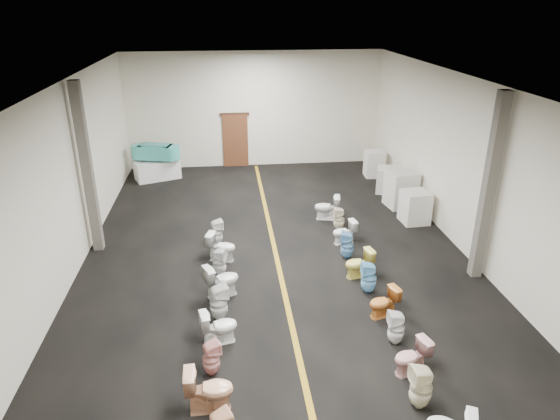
{
  "coord_description": "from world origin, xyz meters",
  "views": [
    {
      "loc": [
        -1.21,
        -11.61,
        6.26
      ],
      "look_at": [
        0.21,
        1.0,
        0.9
      ],
      "focal_mm": 32.0,
      "sensor_mm": 36.0,
      "label": 1
    }
  ],
  "objects_px": {
    "toilet_left_5": "(219,303)",
    "toilet_right_6": "(369,278)",
    "toilet_right_2": "(421,387)",
    "toilet_right_3": "(412,357)",
    "toilet_right_8": "(347,245)",
    "bathtub": "(156,151)",
    "appliance_crate_d": "(374,164)",
    "toilet_right_4": "(396,328)",
    "toilet_left_9": "(216,233)",
    "toilet_right_10": "(339,219)",
    "toilet_left_2": "(209,390)",
    "appliance_crate_b": "(401,189)",
    "toilet_left_8": "(221,247)",
    "toilet_left_7": "(219,262)",
    "toilet_left_6": "(222,280)",
    "toilet_right_11": "(327,207)",
    "appliance_crate_c": "(388,180)",
    "toilet_right_9": "(344,232)",
    "toilet_left_3": "(211,358)",
    "display_table": "(157,170)",
    "appliance_crate_a": "(415,207)",
    "toilet_right_7": "(359,264)",
    "toilet_left_4": "(219,326)",
    "toilet_right_5": "(384,303)"
  },
  "relations": [
    {
      "from": "toilet_right_6",
      "to": "toilet_right_8",
      "type": "relative_size",
      "value": 1.03
    },
    {
      "from": "toilet_left_7",
      "to": "toilet_right_10",
      "type": "distance_m",
      "value": 4.14
    },
    {
      "from": "toilet_left_4",
      "to": "toilet_right_5",
      "type": "distance_m",
      "value": 3.51
    },
    {
      "from": "toilet_right_4",
      "to": "toilet_right_6",
      "type": "relative_size",
      "value": 0.93
    },
    {
      "from": "bathtub",
      "to": "appliance_crate_d",
      "type": "bearing_deg",
      "value": 10.35
    },
    {
      "from": "appliance_crate_b",
      "to": "toilet_left_8",
      "type": "relative_size",
      "value": 1.58
    },
    {
      "from": "appliance_crate_d",
      "to": "toilet_right_9",
      "type": "height_order",
      "value": "appliance_crate_d"
    },
    {
      "from": "appliance_crate_a",
      "to": "toilet_right_4",
      "type": "distance_m",
      "value": 6.11
    },
    {
      "from": "appliance_crate_d",
      "to": "toilet_left_6",
      "type": "distance_m",
      "value": 9.74
    },
    {
      "from": "toilet_right_11",
      "to": "toilet_right_6",
      "type": "bearing_deg",
      "value": 13.82
    },
    {
      "from": "appliance_crate_b",
      "to": "toilet_right_4",
      "type": "xyz_separation_m",
      "value": [
        -2.45,
        -6.89,
        -0.23
      ]
    },
    {
      "from": "appliance_crate_c",
      "to": "toilet_right_2",
      "type": "distance_m",
      "value": 10.2
    },
    {
      "from": "toilet_left_8",
      "to": "toilet_right_10",
      "type": "distance_m",
      "value": 3.72
    },
    {
      "from": "toilet_right_3",
      "to": "toilet_left_4",
      "type": "bearing_deg",
      "value": -126.2
    },
    {
      "from": "toilet_left_5",
      "to": "toilet_right_6",
      "type": "relative_size",
      "value": 1.05
    },
    {
      "from": "toilet_left_6",
      "to": "bathtub",
      "type": "bearing_deg",
      "value": -8.1
    },
    {
      "from": "appliance_crate_b",
      "to": "toilet_right_8",
      "type": "distance_m",
      "value": 4.22
    },
    {
      "from": "bathtub",
      "to": "display_table",
      "type": "bearing_deg",
      "value": 14.69
    },
    {
      "from": "toilet_right_2",
      "to": "toilet_right_3",
      "type": "bearing_deg",
      "value": 166.73
    },
    {
      "from": "toilet_left_9",
      "to": "toilet_right_5",
      "type": "relative_size",
      "value": 1.14
    },
    {
      "from": "toilet_left_4",
      "to": "toilet_right_7",
      "type": "height_order",
      "value": "toilet_left_4"
    },
    {
      "from": "toilet_right_5",
      "to": "appliance_crate_b",
      "type": "bearing_deg",
      "value": 141.61
    },
    {
      "from": "appliance_crate_c",
      "to": "toilet_left_8",
      "type": "height_order",
      "value": "appliance_crate_c"
    },
    {
      "from": "toilet_left_4",
      "to": "toilet_right_8",
      "type": "height_order",
      "value": "toilet_right_8"
    },
    {
      "from": "bathtub",
      "to": "appliance_crate_b",
      "type": "height_order",
      "value": "bathtub"
    },
    {
      "from": "toilet_left_8",
      "to": "toilet_right_9",
      "type": "bearing_deg",
      "value": -62.53
    },
    {
      "from": "toilet_right_8",
      "to": "toilet_left_7",
      "type": "bearing_deg",
      "value": -63.57
    },
    {
      "from": "appliance_crate_c",
      "to": "toilet_left_8",
      "type": "xyz_separation_m",
      "value": [
        -5.83,
        -4.38,
        -0.06
      ]
    },
    {
      "from": "appliance_crate_c",
      "to": "toilet_right_2",
      "type": "relative_size",
      "value": 1.07
    },
    {
      "from": "bathtub",
      "to": "toilet_right_8",
      "type": "height_order",
      "value": "bathtub"
    },
    {
      "from": "appliance_crate_b",
      "to": "toilet_right_8",
      "type": "height_order",
      "value": "appliance_crate_b"
    },
    {
      "from": "bathtub",
      "to": "toilet_left_3",
      "type": "height_order",
      "value": "bathtub"
    },
    {
      "from": "toilet_left_2",
      "to": "toilet_left_9",
      "type": "distance_m",
      "value": 6.02
    },
    {
      "from": "toilet_left_2",
      "to": "toilet_left_8",
      "type": "relative_size",
      "value": 1.07
    },
    {
      "from": "toilet_right_6",
      "to": "toilet_right_3",
      "type": "bearing_deg",
      "value": 6.12
    },
    {
      "from": "toilet_right_2",
      "to": "toilet_right_7",
      "type": "bearing_deg",
      "value": 175.66
    },
    {
      "from": "toilet_left_7",
      "to": "toilet_right_2",
      "type": "distance_m",
      "value": 5.73
    },
    {
      "from": "appliance_crate_c",
      "to": "toilet_left_7",
      "type": "xyz_separation_m",
      "value": [
        -5.88,
        -5.16,
        -0.07
      ]
    },
    {
      "from": "toilet_left_3",
      "to": "bathtub",
      "type": "bearing_deg",
      "value": -13.46
    },
    {
      "from": "toilet_right_6",
      "to": "toilet_right_10",
      "type": "distance_m",
      "value": 3.41
    },
    {
      "from": "toilet_left_7",
      "to": "toilet_right_3",
      "type": "distance_m",
      "value": 5.18
    },
    {
      "from": "toilet_left_2",
      "to": "toilet_left_7",
      "type": "distance_m",
      "value": 4.36
    },
    {
      "from": "toilet_left_2",
      "to": "toilet_right_10",
      "type": "bearing_deg",
      "value": -29.98
    },
    {
      "from": "appliance_crate_a",
      "to": "toilet_right_6",
      "type": "bearing_deg",
      "value": -123.6
    },
    {
      "from": "appliance_crate_b",
      "to": "toilet_left_2",
      "type": "relative_size",
      "value": 1.48
    },
    {
      "from": "toilet_right_9",
      "to": "toilet_right_10",
      "type": "height_order",
      "value": "toilet_right_10"
    },
    {
      "from": "bathtub",
      "to": "toilet_left_3",
      "type": "relative_size",
      "value": 2.63
    },
    {
      "from": "toilet_right_8",
      "to": "toilet_right_4",
      "type": "bearing_deg",
      "value": 19.62
    },
    {
      "from": "toilet_left_2",
      "to": "toilet_left_3",
      "type": "xyz_separation_m",
      "value": [
        0.02,
        0.84,
        -0.06
      ]
    },
    {
      "from": "toilet_left_9",
      "to": "toilet_right_10",
      "type": "distance_m",
      "value": 3.61
    }
  ]
}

